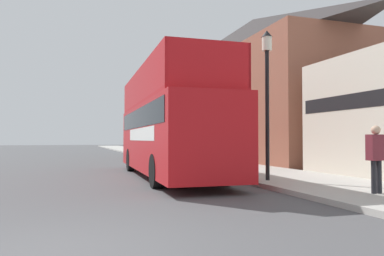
{
  "coord_description": "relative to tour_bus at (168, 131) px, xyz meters",
  "views": [
    {
      "loc": [
        0.16,
        -4.99,
        1.47
      ],
      "look_at": [
        5.3,
        10.66,
        1.96
      ],
      "focal_mm": 35.0,
      "sensor_mm": 36.0,
      "label": 1
    }
  ],
  "objects": [
    {
      "name": "ground_plane",
      "position": [
        -3.82,
        11.88,
        -1.8
      ],
      "size": [
        144.0,
        144.0,
        0.0
      ],
      "primitive_type": "plane",
      "color": "#4C4C4F"
    },
    {
      "name": "sidewalk",
      "position": [
        3.81,
        8.88,
        -1.73
      ],
      "size": [
        3.99,
        108.0,
        0.14
      ],
      "color": "#ADAAA3",
      "rests_on": "ground_plane"
    },
    {
      "name": "brick_terrace_rear",
      "position": [
        8.81,
        9.81,
        3.24
      ],
      "size": [
        6.0,
        18.33,
        10.08
      ],
      "color": "#935642",
      "rests_on": "ground_plane"
    },
    {
      "name": "tour_bus",
      "position": [
        0.0,
        0.0,
        0.0
      ],
      "size": [
        2.75,
        10.48,
        4.1
      ],
      "rotation": [
        0.0,
        0.0,
        -0.03
      ],
      "color": "red",
      "rests_on": "ground_plane"
    },
    {
      "name": "parked_car_ahead_of_bus",
      "position": [
        0.66,
        7.51,
        -1.14
      ],
      "size": [
        2.01,
        4.12,
        1.41
      ],
      "rotation": [
        0.0,
        0.0,
        -0.04
      ],
      "color": "silver",
      "rests_on": "ground_plane"
    },
    {
      "name": "pedestrian_second",
      "position": [
        3.48,
        -6.81,
        -0.66
      ],
      "size": [
        0.44,
        0.24,
        1.66
      ],
      "color": "#232328",
      "rests_on": "sidewalk"
    },
    {
      "name": "lamp_post_nearest",
      "position": [
        2.44,
        -3.36,
        1.69
      ],
      "size": [
        0.35,
        0.35,
        4.88
      ],
      "color": "black",
      "rests_on": "sidewalk"
    },
    {
      "name": "lamp_post_second",
      "position": [
        2.33,
        6.49,
        1.49
      ],
      "size": [
        0.35,
        0.35,
        4.56
      ],
      "color": "black",
      "rests_on": "sidewalk"
    },
    {
      "name": "lamp_post_third",
      "position": [
        2.25,
        16.34,
        1.75
      ],
      "size": [
        0.35,
        0.35,
        4.98
      ],
      "color": "black",
      "rests_on": "sidewalk"
    }
  ]
}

